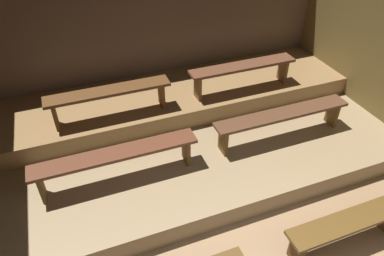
{
  "coord_description": "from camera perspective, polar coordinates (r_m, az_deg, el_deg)",
  "views": [
    {
      "loc": [
        -1.58,
        -1.01,
        3.82
      ],
      "look_at": [
        -0.02,
        3.04,
        0.51
      ],
      "focal_mm": 33.13,
      "sensor_mm": 36.0,
      "label": 1
    }
  ],
  "objects": [
    {
      "name": "platform_lower",
      "position": [
        5.76,
        -0.16,
        -2.18
      ],
      "size": [
        6.21,
        3.24,
        0.31
      ],
      "primitive_type": "cube",
      "color": "#927956",
      "rests_on": "ground"
    },
    {
      "name": "platform_middle",
      "position": [
        6.25,
        -3.04,
        4.83
      ],
      "size": [
        6.21,
        1.48,
        0.31
      ],
      "primitive_type": "cube",
      "color": "olive",
      "rests_on": "platform_lower"
    },
    {
      "name": "wall_back",
      "position": [
        6.53,
        -5.51,
        14.32
      ],
      "size": [
        7.01,
        0.06,
        2.58
      ],
      "primitive_type": "cube",
      "color": "brown",
      "rests_on": "ground"
    },
    {
      "name": "bench_floor_right",
      "position": [
        4.71,
        23.71,
        -14.15
      ],
      "size": [
        1.58,
        0.3,
        0.47
      ],
      "color": "brown",
      "rests_on": "ground"
    },
    {
      "name": "bench_lower_left",
      "position": [
        4.77,
        -12.12,
        -4.61
      ],
      "size": [
        2.2,
        0.3,
        0.47
      ],
      "color": "brown",
      "rests_on": "platform_lower"
    },
    {
      "name": "ground",
      "position": [
        5.38,
        2.78,
        -8.65
      ],
      "size": [
        7.01,
        5.57,
        0.08
      ],
      "primitive_type": "cube",
      "color": "#8E6D4C"
    },
    {
      "name": "bench_middle_left",
      "position": [
        5.47,
        -13.24,
        5.22
      ],
      "size": [
        1.87,
        0.3,
        0.47
      ],
      "color": "#573419",
      "rests_on": "platform_middle"
    },
    {
      "name": "bench_lower_right",
      "position": [
        5.55,
        14.32,
        1.73
      ],
      "size": [
        2.2,
        0.3,
        0.47
      ],
      "color": "#553421",
      "rests_on": "platform_lower"
    },
    {
      "name": "bench_middle_right",
      "position": [
        6.08,
        8.17,
        9.32
      ],
      "size": [
        1.87,
        0.3,
        0.47
      ],
      "color": "brown",
      "rests_on": "platform_middle"
    }
  ]
}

